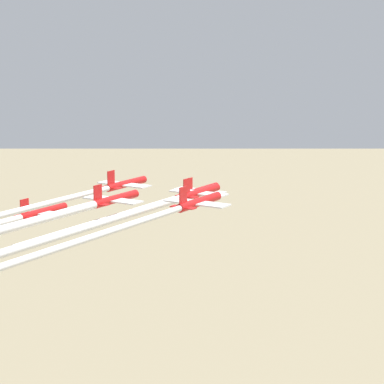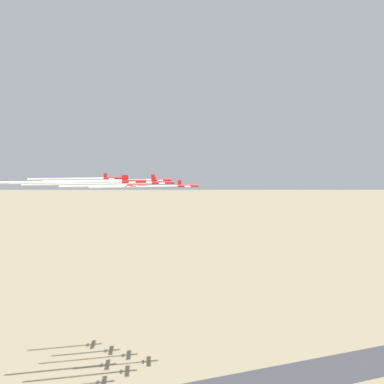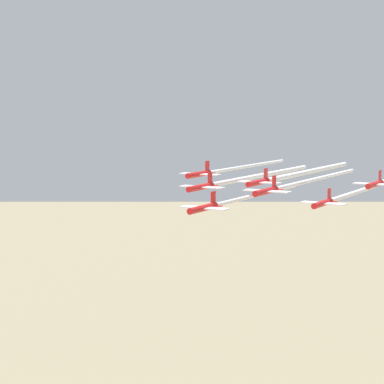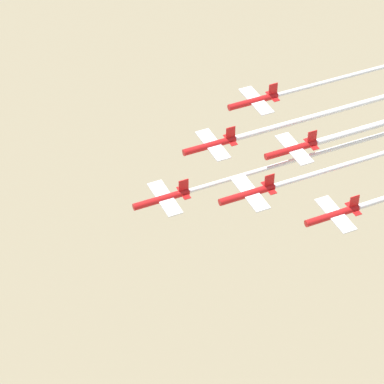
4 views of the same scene
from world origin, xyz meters
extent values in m
cylinder|color=red|center=(-43.07, 43.27, 108.42)|extent=(6.06, 8.71, 1.17)
cube|color=white|center=(-42.73, 42.73, 108.42)|extent=(8.90, 6.89, 0.19)
cube|color=red|center=(-40.99, 39.94, 109.88)|extent=(1.03, 1.52, 2.33)
cube|color=red|center=(-40.99, 39.94, 108.42)|extent=(3.50, 2.79, 0.13)
cylinder|color=red|center=(-42.69, 29.65, 110.65)|extent=(6.06, 8.71, 1.17)
cube|color=white|center=(-42.35, 29.11, 110.65)|extent=(8.90, 6.89, 0.19)
cube|color=red|center=(-40.61, 26.32, 112.11)|extent=(1.03, 1.52, 2.33)
cube|color=red|center=(-40.61, 26.32, 110.65)|extent=(3.50, 2.79, 0.13)
cylinder|color=red|center=(-30.98, 36.98, 110.70)|extent=(6.06, 8.71, 1.17)
cube|color=white|center=(-30.64, 36.44, 110.70)|extent=(8.90, 6.89, 0.19)
cube|color=red|center=(-28.90, 33.66, 112.16)|extent=(1.03, 1.52, 2.33)
cube|color=red|center=(-28.90, 33.66, 110.70)|extent=(3.50, 2.79, 0.13)
cylinder|color=red|center=(-42.31, 16.03, 107.49)|extent=(6.06, 8.71, 1.17)
cube|color=white|center=(-41.97, 15.49, 107.49)|extent=(8.90, 6.89, 0.19)
cube|color=red|center=(-40.23, 12.70, 108.95)|extent=(1.03, 1.52, 2.33)
cube|color=red|center=(-40.23, 12.70, 107.49)|extent=(3.50, 2.79, 0.13)
cylinder|color=red|center=(-30.60, 23.36, 110.93)|extent=(6.06, 8.71, 1.17)
cube|color=white|center=(-30.26, 22.82, 110.93)|extent=(8.90, 6.89, 0.19)
cube|color=red|center=(-28.52, 20.04, 112.38)|extent=(1.03, 1.52, 2.33)
cube|color=red|center=(-28.52, 20.04, 110.93)|extent=(3.50, 2.79, 0.13)
cylinder|color=red|center=(-18.89, 30.70, 112.00)|extent=(6.06, 8.71, 1.17)
cube|color=white|center=(-18.55, 30.16, 112.00)|extent=(8.90, 6.89, 0.19)
cube|color=red|center=(-16.81, 27.37, 113.46)|extent=(1.03, 1.52, 2.33)
cube|color=red|center=(-16.81, 27.37, 112.00)|extent=(3.50, 2.79, 0.13)
cylinder|color=red|center=(-41.93, 2.41, 110.53)|extent=(6.06, 8.71, 1.17)
cube|color=white|center=(-41.60, 1.87, 110.53)|extent=(8.90, 6.89, 0.19)
cube|color=red|center=(-39.85, -0.92, 111.99)|extent=(1.03, 1.52, 2.33)
cube|color=red|center=(-39.85, -0.92, 110.53)|extent=(3.50, 2.79, 0.13)
cylinder|color=white|center=(-30.24, 22.79, 108.42)|extent=(21.23, 33.27, 0.75)
cylinder|color=white|center=(-27.44, 5.30, 110.65)|extent=(26.13, 41.05, 0.82)
cylinder|color=white|center=(-14.80, 11.15, 110.70)|extent=(28.13, 44.09, 0.99)
cylinder|color=white|center=(-31.48, -1.27, 107.49)|extent=(17.41, 27.01, 0.96)
cylinder|color=white|center=(-14.33, -2.62, 110.93)|extent=(28.42, 44.46, 1.12)
cylinder|color=white|center=(-5.43, 9.20, 112.00)|extent=(22.50, 35.31, 0.76)
camera|label=1|loc=(66.82, -12.21, 131.76)|focal=70.00mm
camera|label=2|loc=(80.30, 98.79, 123.35)|focal=28.00mm
camera|label=3|loc=(-157.25, 107.61, 126.25)|focal=70.00mm
camera|label=4|loc=(-151.59, 23.74, 202.97)|focal=85.00mm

